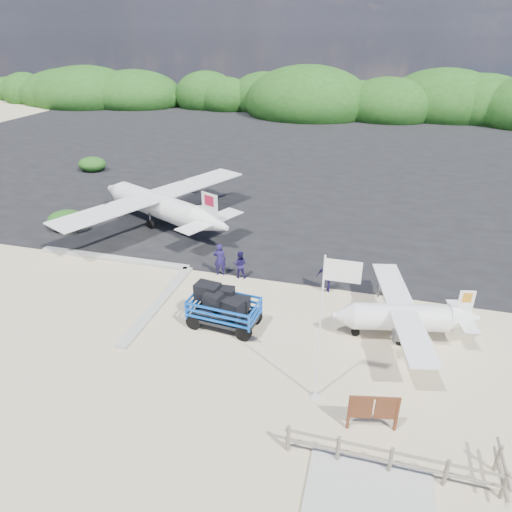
{
  "coord_description": "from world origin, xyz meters",
  "views": [
    {
      "loc": [
        4.64,
        -14.71,
        11.68
      ],
      "look_at": [
        -0.39,
        3.74,
        1.97
      ],
      "focal_mm": 32.0,
      "sensor_mm": 36.0,
      "label": 1
    }
  ],
  "objects": [
    {
      "name": "ground",
      "position": [
        0.0,
        0.0,
        0.0
      ],
      "size": [
        160.0,
        160.0,
        0.0
      ],
      "primitive_type": "plane",
      "color": "beige"
    },
    {
      "name": "asphalt_apron",
      "position": [
        0.0,
        30.0,
        0.0
      ],
      "size": [
        90.0,
        50.0,
        0.04
      ],
      "primitive_type": null,
      "color": "#B2B2B2",
      "rests_on": "ground"
    },
    {
      "name": "lagoon",
      "position": [
        -9.0,
        1.5,
        0.0
      ],
      "size": [
        9.0,
        7.0,
        0.4
      ],
      "primitive_type": null,
      "color": "#B2B2B2",
      "rests_on": "ground"
    },
    {
      "name": "walkway_pad",
      "position": [
        5.5,
        -6.0,
        0.0
      ],
      "size": [
        3.5,
        2.5,
        0.1
      ],
      "primitive_type": null,
      "color": "#B2B2B2",
      "rests_on": "ground"
    },
    {
      "name": "vegetation_band",
      "position": [
        0.0,
        55.0,
        0.0
      ],
      "size": [
        124.0,
        8.0,
        4.4
      ],
      "primitive_type": null,
      "color": "#B2B2B2",
      "rests_on": "ground"
    },
    {
      "name": "fence",
      "position": [
        6.0,
        -5.0,
        0.0
      ],
      "size": [
        6.4,
        2.0,
        1.1
      ],
      "primitive_type": null,
      "color": "#B2B2B2",
      "rests_on": "ground"
    },
    {
      "name": "baggage_cart",
      "position": [
        -0.96,
        0.66,
        0.0
      ],
      "size": [
        3.35,
        2.11,
        1.6
      ],
      "primitive_type": null,
      "rotation": [
        0.0,
        0.0,
        -0.09
      ],
      "color": "blue",
      "rests_on": "ground"
    },
    {
      "name": "flagpole",
      "position": [
        3.45,
        -2.51,
        0.0
      ],
      "size": [
        1.12,
        0.47,
        5.57
      ],
      "primitive_type": null,
      "rotation": [
        0.0,
        0.0,
        0.0
      ],
      "color": "white",
      "rests_on": "ground"
    },
    {
      "name": "signboard",
      "position": [
        5.42,
        -3.48,
        0.0
      ],
      "size": [
        1.7,
        0.51,
        1.4
      ],
      "primitive_type": null,
      "rotation": [
        0.0,
        0.0,
        0.21
      ],
      "color": "brown",
      "rests_on": "ground"
    },
    {
      "name": "crew_a",
      "position": [
        -2.66,
        4.93,
        0.89
      ],
      "size": [
        0.72,
        0.55,
        1.77
      ],
      "primitive_type": "imported",
      "rotation": [
        0.0,
        0.0,
        3.34
      ],
      "color": "#191246",
      "rests_on": "ground"
    },
    {
      "name": "crew_b",
      "position": [
        -1.57,
        4.94,
        0.74
      ],
      "size": [
        0.78,
        0.63,
        1.48
      ],
      "primitive_type": "imported",
      "rotation": [
        0.0,
        0.0,
        3.25
      ],
      "color": "#191246",
      "rests_on": "ground"
    },
    {
      "name": "crew_c",
      "position": [
        2.91,
        4.69,
        0.88
      ],
      "size": [
        1.09,
        0.62,
        1.75
      ],
      "primitive_type": "imported",
      "rotation": [
        0.0,
        0.0,
        3.34
      ],
      "color": "#191246",
      "rests_on": "ground"
    },
    {
      "name": "aircraft_small",
      "position": [
        -5.6,
        30.98,
        0.0
      ],
      "size": [
        7.33,
        7.33,
        2.23
      ],
      "primitive_type": null,
      "rotation": [
        0.0,
        0.0,
        3.35
      ],
      "color": "#B2B2B2",
      "rests_on": "ground"
    }
  ]
}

